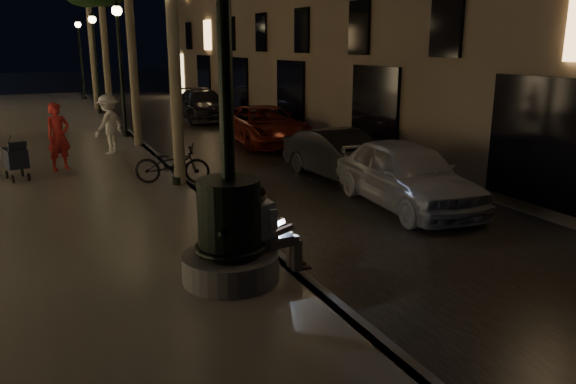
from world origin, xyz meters
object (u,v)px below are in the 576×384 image
car_front (407,174)px  car_rear (203,105)px  lamp_curb_c (95,50)px  car_third (265,125)px  fountain_lamppost (229,213)px  bicycle (172,164)px  seated_man_laptop (270,227)px  car_second (341,155)px  stroller (15,158)px  pedestrian_red (58,137)px  lamp_curb_a (172,57)px  pedestrian_white (109,124)px  lamp_curb_d (80,49)px  lamp_curb_b (120,52)px

car_front → car_rear: size_ratio=0.89×
lamp_curb_c → car_third: bearing=-66.9°
fountain_lamppost → car_third: bearing=65.5°
lamp_curb_c → bicycle: (-0.10, -15.85, -2.55)m
seated_man_laptop → car_second: bearing=51.7°
seated_man_laptop → stroller: seated_man_laptop is taller
stroller → pedestrian_red: size_ratio=0.61×
lamp_curb_a → fountain_lamppost: bearing=-96.7°
seated_man_laptop → car_front: seated_man_laptop is taller
lamp_curb_c → stroller: (-3.58, -13.89, -2.48)m
car_third → pedestrian_red: pedestrian_red is taller
car_second → pedestrian_white: pedestrian_white is taller
lamp_curb_d → pedestrian_white: 19.33m
lamp_curb_b → car_third: (4.51, -2.57, -2.55)m
fountain_lamppost → lamp_curb_a: (0.70, 6.00, 2.02)m
stroller → bicycle: 4.00m
lamp_curb_a → bicycle: bearing=124.3°
stroller → car_second: size_ratio=0.28×
pedestrian_white → seated_man_laptop: bearing=49.8°
pedestrian_white → car_third: bearing=141.7°
lamp_curb_d → car_front: (4.30, -27.35, -2.49)m
lamp_curb_b → car_second: size_ratio=1.22×
lamp_curb_d → pedestrian_red: lamp_curb_d is taller
car_third → car_rear: (-0.11, 7.55, 0.03)m
lamp_curb_a → lamp_curb_d: (0.00, 24.00, 0.00)m
lamp_curb_b → stroller: 7.32m
stroller → car_third: (8.09, 3.32, -0.08)m
car_front → car_third: bearing=93.3°
car_front → lamp_curb_c: bearing=107.2°
car_second → car_rear: car_rear is taller
stroller → car_third: bearing=8.6°
seated_man_laptop → stroller: bearing=113.3°
pedestrian_red → lamp_curb_b: bearing=37.0°
stroller → pedestrian_white: (2.63, 2.70, 0.36)m
fountain_lamppost → lamp_curb_c: size_ratio=1.08×
lamp_curb_a → car_rear: size_ratio=0.99×
lamp_curb_d → car_rear: lamp_curb_d is taller
car_third → pedestrian_red: size_ratio=2.69×
lamp_curb_d → bicycle: 23.99m
pedestrian_red → car_front: bearing=-69.4°
car_rear → lamp_curb_a: bearing=-105.3°
lamp_curb_b → lamp_curb_d: size_ratio=1.00×
fountain_lamppost → pedestrian_red: size_ratio=2.85×
lamp_curb_c → pedestrian_red: (-2.50, -13.07, -2.12)m
fountain_lamppost → car_third: size_ratio=1.06×
seated_man_laptop → car_third: 12.32m
lamp_curb_c → lamp_curb_d: size_ratio=1.00×
car_third → pedestrian_white: size_ratio=2.67×
lamp_curb_a → car_second: bearing=-6.0°
car_front → car_second: size_ratio=1.11×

